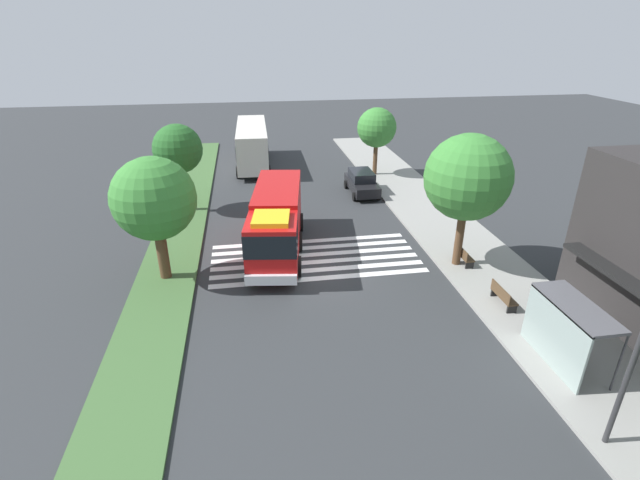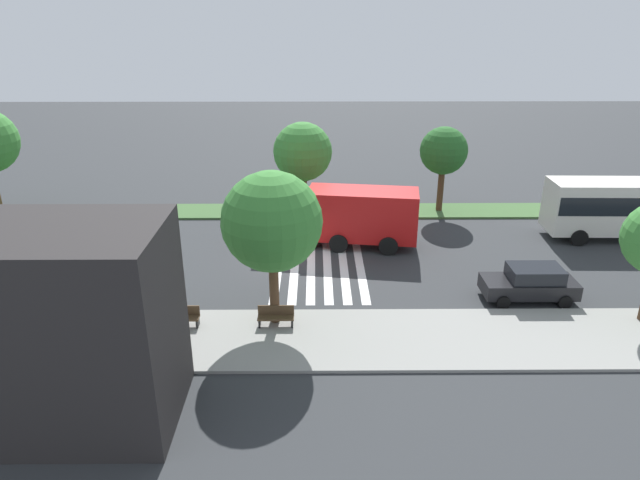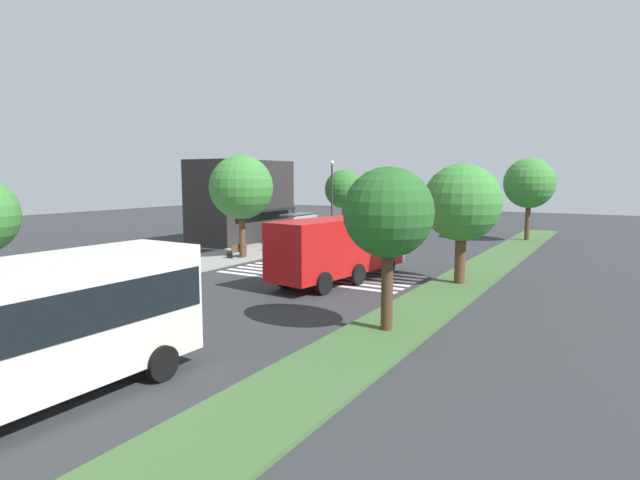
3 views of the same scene
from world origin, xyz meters
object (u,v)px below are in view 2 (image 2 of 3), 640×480
fire_truck (335,213)px  bus_stop_shelter (86,290)px  transit_bus (636,205)px  parked_car_west (530,283)px  bench_west_of_shelter (276,316)px  bench_near_shelter (181,316)px  median_tree_far_west (444,151)px  median_tree_west (303,152)px  sidewalk_tree_west (272,222)px

fire_truck → bus_stop_shelter: size_ratio=2.75×
fire_truck → transit_bus: (-18.36, -0.83, 0.18)m
parked_car_west → bench_west_of_shelter: (12.15, 2.58, -0.29)m
transit_bus → bench_near_shelter: size_ratio=6.64×
bench_west_of_shelter → median_tree_far_west: (-10.41, -15.47, 3.73)m
transit_bus → median_tree_west: median_tree_west is taller
sidewalk_tree_west → bench_near_shelter: bearing=5.2°
sidewalk_tree_west → median_tree_west: size_ratio=1.12×
fire_truck → median_tree_far_west: size_ratio=1.65×
bench_near_shelter → median_tree_west: bearing=-108.2°
fire_truck → bus_stop_shelter: fire_truck is taller
parked_car_west → bench_near_shelter: (16.32, 2.58, -0.29)m
fire_truck → bench_near_shelter: fire_truck is taller
fire_truck → sidewalk_tree_west: 10.19m
median_tree_far_west → parked_car_west: bearing=97.7°
parked_car_west → median_tree_far_west: bearing=-82.5°
bench_west_of_shelter → sidewalk_tree_west: (0.07, -0.37, 4.29)m
parked_car_west → bench_west_of_shelter: bearing=11.7°
fire_truck → median_tree_far_west: bearing=-134.3°
fire_truck → parked_car_west: 11.71m
fire_truck → parked_car_west: size_ratio=2.16×
sidewalk_tree_west → median_tree_far_west: bearing=-124.7°
bus_stop_shelter → bench_near_shelter: 4.20m
median_tree_far_west → median_tree_west: median_tree_west is taller
parked_car_west → sidewalk_tree_west: size_ratio=0.64×
parked_car_west → bench_near_shelter: bearing=8.7°
transit_bus → median_tree_west: bearing=167.5°
median_tree_west → bench_near_shelter: bearing=71.8°
bench_west_of_shelter → median_tree_west: (-0.90, -15.47, 3.68)m
median_tree_west → fire_truck: bearing=109.1°
fire_truck → median_tree_west: median_tree_west is taller
bench_near_shelter → median_tree_far_west: (-14.58, -15.47, 3.73)m
transit_bus → bench_west_of_shelter: transit_bus is taller
parked_car_west → bench_near_shelter: size_ratio=2.78×
transit_bus → median_tree_far_west: 12.14m
bench_near_shelter → bench_west_of_shelter: 4.18m
fire_truck → bus_stop_shelter: (11.08, 9.66, -0.08)m
parked_car_west → sidewalk_tree_west: sidewalk_tree_west is taller
transit_bus → parked_car_west: bearing=-137.7°
parked_car_west → transit_bus: 12.15m
parked_car_west → sidewalk_tree_west: bearing=10.0°
bench_near_shelter → sidewalk_tree_west: bearing=-174.8°
bench_west_of_shelter → median_tree_far_west: median_tree_far_west is taller
bench_near_shelter → median_tree_far_west: 21.59m
parked_car_west → bus_stop_shelter: 20.51m
bus_stop_shelter → sidewalk_tree_west: sidewalk_tree_west is taller
bench_west_of_shelter → median_tree_west: size_ratio=0.26×
bench_near_shelter → median_tree_west: size_ratio=0.26×
sidewalk_tree_west → parked_car_west: bearing=-169.8°
transit_bus → bus_stop_shelter: bearing=-159.1°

